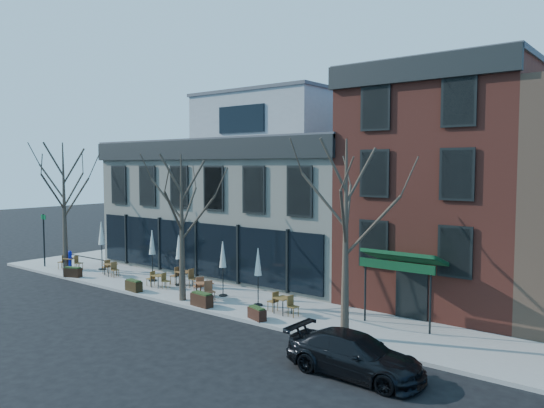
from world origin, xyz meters
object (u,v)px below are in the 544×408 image
Objects in this scene: cafe_set_0 at (70,262)px; umbrella_0 at (101,236)px; parked_sedan at (355,355)px; call_box at (70,259)px.

umbrella_0 reaches higher than cafe_set_0.
parked_sedan is at bearing -9.06° from cafe_set_0.
cafe_set_0 is (-0.13, 0.08, -0.20)m from call_box.
umbrella_0 reaches higher than parked_sedan.
cafe_set_0 is (-22.16, 3.53, -0.06)m from parked_sedan.
cafe_set_0 is 2.61m from umbrella_0.
call_box reaches higher than cafe_set_0.
call_box reaches higher than parked_sedan.
cafe_set_0 is at bearing 81.21° from parked_sedan.
umbrella_0 is at bearing 36.79° from cafe_set_0.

